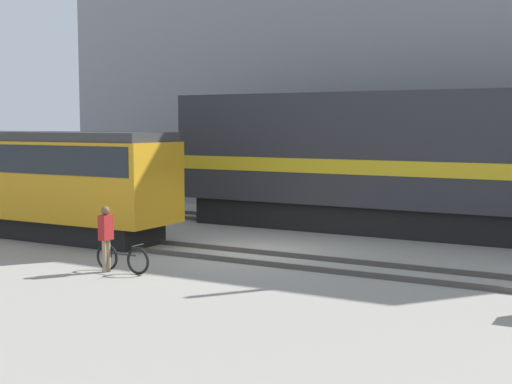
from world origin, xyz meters
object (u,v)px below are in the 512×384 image
Objects in this scene: bicycle at (122,259)px; person at (106,232)px; freight_locomotive at (400,160)px; streetcar at (46,177)px.

bicycle is 0.81m from person.
freight_locomotive reaches higher than bicycle.
streetcar is 6.58m from person.
streetcar reaches higher than bicycle.
person is at bearing -31.28° from streetcar.
freight_locomotive is 12.06m from streetcar.
streetcar is at bearing 148.72° from person.
freight_locomotive is 10.88m from bicycle.
freight_locomotive is 9.44× the size of bicycle.
bicycle is (-4.12, -9.83, -2.21)m from freight_locomotive.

